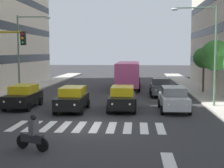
{
  "coord_description": "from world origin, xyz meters",
  "views": [
    {
      "loc": [
        -2.74,
        17.79,
        4.16
      ],
      "look_at": [
        -1.12,
        -3.38,
        2.1
      ],
      "focal_mm": 52.36,
      "sensor_mm": 36.0,
      "label": 1
    }
  ],
  "objects_px": {
    "car_2": "(72,99)",
    "street_lamp_left": "(208,45)",
    "car_1": "(122,98)",
    "street_lamp_right": "(24,46)",
    "car_0": "(174,99)",
    "car_row2_0": "(161,87)",
    "street_tree_1": "(216,56)",
    "bus_behind_traffic": "(128,72)",
    "car_3": "(23,96)",
    "motorcycle_with_rider": "(33,135)",
    "street_tree_2": "(204,58)"
  },
  "relations": [
    {
      "from": "car_2",
      "to": "street_lamp_left",
      "type": "height_order",
      "value": "street_lamp_left"
    },
    {
      "from": "car_1",
      "to": "street_lamp_right",
      "type": "height_order",
      "value": "street_lamp_right"
    },
    {
      "from": "car_0",
      "to": "street_lamp_right",
      "type": "height_order",
      "value": "street_lamp_right"
    },
    {
      "from": "car_0",
      "to": "car_row2_0",
      "type": "bearing_deg",
      "value": -87.57
    },
    {
      "from": "street_tree_1",
      "to": "bus_behind_traffic",
      "type": "bearing_deg",
      "value": -52.11
    },
    {
      "from": "car_0",
      "to": "street_tree_1",
      "type": "xyz_separation_m",
      "value": [
        -3.99,
        -4.89,
        3.0
      ]
    },
    {
      "from": "car_3",
      "to": "bus_behind_traffic",
      "type": "height_order",
      "value": "bus_behind_traffic"
    },
    {
      "from": "street_tree_1",
      "to": "motorcycle_with_rider",
      "type": "bearing_deg",
      "value": 53.47
    },
    {
      "from": "car_row2_0",
      "to": "bus_behind_traffic",
      "type": "xyz_separation_m",
      "value": [
        3.31,
        -6.65,
        0.97
      ]
    },
    {
      "from": "car_2",
      "to": "motorcycle_with_rider",
      "type": "distance_m",
      "value": 9.43
    },
    {
      "from": "car_1",
      "to": "street_lamp_right",
      "type": "bearing_deg",
      "value": -36.55
    },
    {
      "from": "car_2",
      "to": "street_lamp_left",
      "type": "bearing_deg",
      "value": -167.34
    },
    {
      "from": "car_1",
      "to": "motorcycle_with_rider",
      "type": "distance_m",
      "value": 10.54
    },
    {
      "from": "car_3",
      "to": "street_tree_1",
      "type": "relative_size",
      "value": 0.88
    },
    {
      "from": "car_3",
      "to": "street_lamp_right",
      "type": "relative_size",
      "value": 0.59
    },
    {
      "from": "car_1",
      "to": "car_2",
      "type": "height_order",
      "value": "same"
    },
    {
      "from": "car_3",
      "to": "motorcycle_with_rider",
      "type": "distance_m",
      "value": 11.18
    },
    {
      "from": "car_2",
      "to": "car_3",
      "type": "height_order",
      "value": "same"
    },
    {
      "from": "car_3",
      "to": "motorcycle_with_rider",
      "type": "height_order",
      "value": "car_3"
    },
    {
      "from": "street_tree_1",
      "to": "street_tree_2",
      "type": "relative_size",
      "value": 1.11
    },
    {
      "from": "car_2",
      "to": "car_row2_0",
      "type": "xyz_separation_m",
      "value": [
        -6.85,
        -8.6,
        0.0
      ]
    },
    {
      "from": "car_row2_0",
      "to": "street_lamp_right",
      "type": "distance_m",
      "value": 13.64
    },
    {
      "from": "car_2",
      "to": "street_tree_2",
      "type": "xyz_separation_m",
      "value": [
        -11.3,
        -10.96,
        2.72
      ]
    },
    {
      "from": "street_tree_2",
      "to": "street_tree_1",
      "type": "bearing_deg",
      "value": 88.72
    },
    {
      "from": "car_0",
      "to": "motorcycle_with_rider",
      "type": "bearing_deg",
      "value": 54.85
    },
    {
      "from": "car_1",
      "to": "street_tree_1",
      "type": "relative_size",
      "value": 0.88
    },
    {
      "from": "street_lamp_right",
      "to": "street_tree_2",
      "type": "bearing_deg",
      "value": -169.74
    },
    {
      "from": "bus_behind_traffic",
      "to": "street_tree_2",
      "type": "xyz_separation_m",
      "value": [
        -7.76,
        4.3,
        1.74
      ]
    },
    {
      "from": "motorcycle_with_rider",
      "to": "street_tree_2",
      "type": "height_order",
      "value": "street_tree_2"
    },
    {
      "from": "car_2",
      "to": "motorcycle_with_rider",
      "type": "bearing_deg",
      "value": 90.98
    },
    {
      "from": "car_3",
      "to": "street_lamp_left",
      "type": "height_order",
      "value": "street_lamp_left"
    },
    {
      "from": "car_0",
      "to": "car_1",
      "type": "xyz_separation_m",
      "value": [
        3.65,
        -0.01,
        0.0
      ]
    },
    {
      "from": "car_1",
      "to": "street_tree_1",
      "type": "bearing_deg",
      "value": -147.4
    },
    {
      "from": "motorcycle_with_rider",
      "to": "street_lamp_right",
      "type": "relative_size",
      "value": 0.21
    },
    {
      "from": "car_2",
      "to": "street_tree_2",
      "type": "bearing_deg",
      "value": -135.88
    },
    {
      "from": "car_0",
      "to": "street_tree_2",
      "type": "height_order",
      "value": "street_tree_2"
    },
    {
      "from": "bus_behind_traffic",
      "to": "street_lamp_left",
      "type": "xyz_separation_m",
      "value": [
        -6.3,
        13.04,
        2.88
      ]
    },
    {
      "from": "car_0",
      "to": "street_lamp_left",
      "type": "height_order",
      "value": "street_lamp_left"
    },
    {
      "from": "motorcycle_with_rider",
      "to": "street_lamp_left",
      "type": "relative_size",
      "value": 0.21
    },
    {
      "from": "car_3",
      "to": "street_lamp_left",
      "type": "distance_m",
      "value": 14.35
    },
    {
      "from": "bus_behind_traffic",
      "to": "street_lamp_left",
      "type": "bearing_deg",
      "value": 115.76
    },
    {
      "from": "street_tree_2",
      "to": "car_2",
      "type": "bearing_deg",
      "value": 44.12
    },
    {
      "from": "street_lamp_right",
      "to": "street_tree_1",
      "type": "xyz_separation_m",
      "value": [
        -17.39,
        2.35,
        -0.86
      ]
    },
    {
      "from": "car_1",
      "to": "car_2",
      "type": "distance_m",
      "value": 3.58
    },
    {
      "from": "motorcycle_with_rider",
      "to": "street_tree_2",
      "type": "xyz_separation_m",
      "value": [
        -11.14,
        -20.38,
        2.96
      ]
    },
    {
      "from": "car_0",
      "to": "motorcycle_with_rider",
      "type": "relative_size",
      "value": 2.78
    },
    {
      "from": "motorcycle_with_rider",
      "to": "street_tree_2",
      "type": "relative_size",
      "value": 0.35
    },
    {
      "from": "car_row2_0",
      "to": "street_tree_1",
      "type": "distance_m",
      "value": 6.14
    },
    {
      "from": "motorcycle_with_rider",
      "to": "street_tree_2",
      "type": "distance_m",
      "value": 23.42
    },
    {
      "from": "street_lamp_left",
      "to": "street_tree_1",
      "type": "relative_size",
      "value": 1.48
    }
  ]
}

